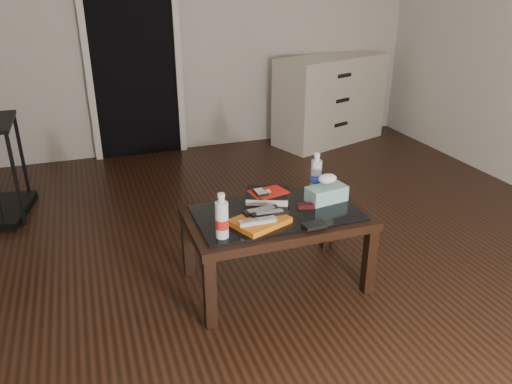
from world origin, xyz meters
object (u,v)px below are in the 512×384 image
water_bottle_left (222,216)px  tissue_box (326,194)px  textbook (268,196)px  dresser (330,100)px  water_bottle_right (316,172)px  coffee_table (276,222)px

water_bottle_left → tissue_box: water_bottle_left is taller
textbook → tissue_box: bearing=0.3°
textbook → tissue_box: size_ratio=1.09×
dresser → water_bottle_left: size_ratio=5.45×
dresser → water_bottle_right: dresser is taller
textbook → dresser: bearing=78.3°
dresser → water_bottle_left: (-1.91, -2.54, 0.13)m
coffee_table → water_bottle_right: 0.44m
textbook → water_bottle_left: 0.52m
textbook → tissue_box: tissue_box is taller
dresser → textbook: dresser is taller
coffee_table → tissue_box: bearing=7.0°
dresser → water_bottle_left: dresser is taller
dresser → tissue_box: (-1.22, -2.32, 0.06)m
coffee_table → tissue_box: (0.33, 0.04, 0.11)m
tissue_box → water_bottle_right: bearing=76.8°
water_bottle_right → tissue_box: water_bottle_right is taller
coffee_table → water_bottle_left: size_ratio=4.20×
dresser → water_bottle_left: bearing=-145.6°
water_bottle_right → tissue_box: size_ratio=1.03×
coffee_table → tissue_box: tissue_box is taller
dresser → water_bottle_right: size_ratio=5.45×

